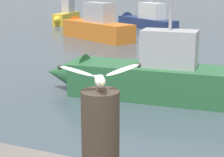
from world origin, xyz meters
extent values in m
cylinder|color=#382D23|center=(0.04, -0.37, 1.61)|extent=(0.33, 0.33, 0.86)
cylinder|color=tan|center=(0.02, -0.37, 2.06)|extent=(0.01, 0.01, 0.04)
cylinder|color=tan|center=(0.05, -0.35, 2.06)|extent=(0.01, 0.01, 0.04)
ellipsoid|color=silver|center=(0.04, -0.37, 2.13)|extent=(0.19, 0.24, 0.10)
sphere|color=silver|center=(0.11, -0.48, 2.16)|extent=(0.06, 0.06, 0.06)
cone|color=gold|center=(0.13, -0.53, 2.15)|extent=(0.04, 0.05, 0.02)
cube|color=silver|center=(-0.03, -0.24, 2.13)|extent=(0.10, 0.10, 0.01)
ellipsoid|color=silver|center=(-0.13, -0.46, 2.22)|extent=(0.31, 0.25, 0.11)
sphere|color=#282828|center=(-0.25, -0.53, 2.25)|extent=(0.04, 0.04, 0.04)
ellipsoid|color=silver|center=(0.20, -0.26, 2.22)|extent=(0.31, 0.25, 0.11)
sphere|color=#282828|center=(0.32, -0.19, 2.25)|extent=(0.04, 0.04, 0.04)
cube|color=orange|center=(-7.23, 14.62, 0.43)|extent=(4.47, 3.06, 0.86)
cone|color=orange|center=(-9.47, 15.73, 0.48)|extent=(1.48, 1.48, 1.11)
cube|color=#B2B2B7|center=(-7.13, 14.57, 1.34)|extent=(1.79, 1.40, 0.96)
cube|color=yellow|center=(-12.13, 20.00, 0.37)|extent=(0.95, 2.78, 0.75)
cone|color=yellow|center=(-12.00, 18.46, 0.41)|extent=(0.70, 0.70, 0.65)
cube|color=#B2B2B7|center=(-12.15, 20.32, 1.21)|extent=(0.61, 1.01, 0.94)
cube|color=navy|center=(-6.53, 20.19, 0.30)|extent=(4.54, 3.55, 0.59)
cone|color=navy|center=(-8.72, 21.66, 0.33)|extent=(1.38, 1.38, 0.99)
cube|color=white|center=(-6.12, 19.92, 1.07)|extent=(1.86, 1.60, 0.96)
cube|color=#2D6B3D|center=(-1.57, 6.05, 0.42)|extent=(4.24, 1.56, 0.84)
cone|color=#2D6B3D|center=(-3.94, 5.86, 0.46)|extent=(1.19, 1.19, 1.10)
cube|color=#B2B2B7|center=(-1.15, 6.09, 1.30)|extent=(1.40, 0.81, 0.91)
camera|label=1|loc=(1.43, -3.28, 2.96)|focal=63.75mm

